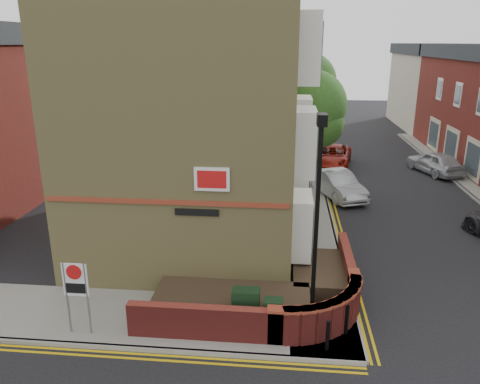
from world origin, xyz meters
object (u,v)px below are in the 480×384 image
lamppost (316,228)px  utility_cabinet_large (246,308)px  zone_sign (76,285)px  silver_car_near (337,184)px

lamppost → utility_cabinet_large: 3.24m
zone_sign → lamppost: bearing=6.1°
utility_cabinet_large → zone_sign: zone_sign is taller
lamppost → utility_cabinet_large: (-1.90, 0.10, -2.62)m
utility_cabinet_large → silver_car_near: bearing=73.1°
lamppost → zone_sign: (-6.60, -0.70, -1.70)m
lamppost → zone_sign: lamppost is taller
lamppost → silver_car_near: 13.37m
lamppost → silver_car_near: lamppost is taller
zone_sign → utility_cabinet_large: bearing=9.7°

